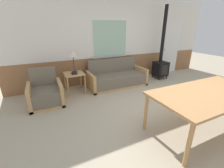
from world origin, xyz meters
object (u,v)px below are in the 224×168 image
at_px(wood_stove, 161,62).
at_px(side_table, 74,76).
at_px(couch, 117,78).
at_px(dining_table, 209,95).
at_px(armchair, 46,94).
at_px(table_lamp, 73,55).

bearing_deg(wood_stove, side_table, 178.96).
relative_size(couch, side_table, 3.23).
bearing_deg(dining_table, armchair, 138.32).
relative_size(side_table, table_lamp, 0.95).
distance_m(dining_table, wood_stove, 2.98).
bearing_deg(table_lamp, wood_stove, -2.78).
distance_m(couch, wood_stove, 1.82).
bearing_deg(wood_stove, dining_table, -117.05).
distance_m(armchair, wood_stove, 3.94).
distance_m(side_table, wood_stove, 3.12).
bearing_deg(armchair, wood_stove, -4.34).
bearing_deg(armchair, table_lamp, 22.20).
bearing_deg(dining_table, side_table, 123.04).
height_order(side_table, wood_stove, wood_stove).
height_order(armchair, side_table, armchair).
height_order(armchair, table_lamp, table_lamp).
distance_m(table_lamp, dining_table, 3.31).
xyz_separation_m(side_table, dining_table, (1.76, -2.71, 0.21)).
height_order(couch, table_lamp, table_lamp).
distance_m(table_lamp, wood_stove, 3.12).
xyz_separation_m(dining_table, wood_stove, (1.35, 2.65, -0.10)).
xyz_separation_m(armchair, table_lamp, (0.83, 0.52, 0.81)).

